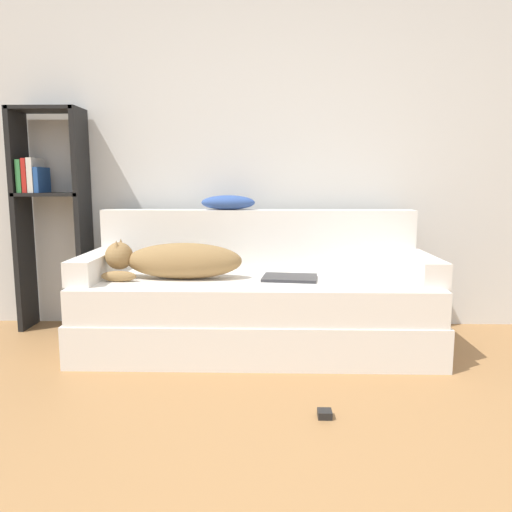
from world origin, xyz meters
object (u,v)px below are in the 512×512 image
(dog, at_px, (175,260))
(power_adapter, at_px, (325,414))
(throw_pillow, at_px, (228,203))
(bookshelf, at_px, (49,205))
(laptop, at_px, (290,278))
(couch, at_px, (256,314))

(dog, height_order, power_adapter, dog)
(throw_pillow, distance_m, power_adapter, 1.65)
(dog, bearing_deg, bookshelf, 154.41)
(dog, relative_size, throw_pillow, 2.30)
(laptop, distance_m, power_adapter, 1.00)
(laptop, bearing_deg, throw_pillow, 142.61)
(couch, distance_m, throw_pillow, 0.79)
(dog, relative_size, bookshelf, 0.54)
(dog, distance_m, bookshelf, 1.11)
(throw_pillow, bearing_deg, bookshelf, 177.16)
(throw_pillow, distance_m, bookshelf, 1.25)
(laptop, bearing_deg, dog, -173.02)
(couch, height_order, laptop, laptop)
(couch, distance_m, laptop, 0.32)
(throw_pillow, bearing_deg, power_adapter, -67.69)
(couch, relative_size, dog, 2.57)
(dog, distance_m, throw_pillow, 0.60)
(dog, height_order, laptop, dog)
(couch, xyz_separation_m, bookshelf, (-1.45, 0.41, 0.66))
(bookshelf, relative_size, power_adapter, 24.37)
(couch, bearing_deg, power_adapter, -70.67)
(throw_pillow, relative_size, bookshelf, 0.24)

